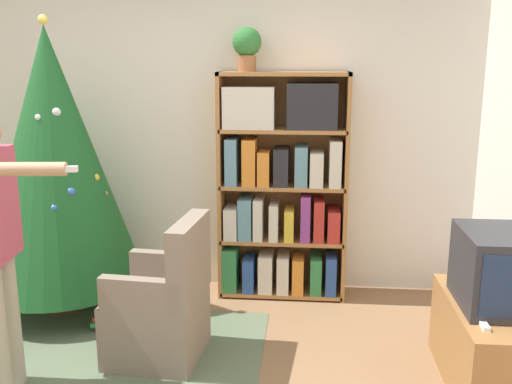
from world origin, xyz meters
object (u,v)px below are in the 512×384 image
Objects in this scene: television at (499,269)px; christmas_tree at (54,159)px; bookshelf at (282,186)px; potted_plant at (247,46)px; armchair at (162,309)px.

christmas_tree is at bearing 163.54° from television.
potted_plant is (-0.28, 0.01, 1.07)m from bookshelf.
christmas_tree reaches higher than potted_plant.
potted_plant is at bearing 163.62° from armchair.
television is at bearing -44.85° from bookshelf.
christmas_tree is (-2.92, 0.86, 0.43)m from television.
christmas_tree is at bearing -163.62° from potted_plant.
armchair is at bearing 174.79° from television.
bookshelf reaches higher than television.
armchair is at bearing -35.71° from christmas_tree.
television is (1.27, -1.26, -0.17)m from bookshelf.
bookshelf is at bearing -1.94° from potted_plant.
christmas_tree is 1.44m from armchair.
bookshelf is 1.94× the size of armchair.
television is at bearing 89.93° from armchair.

